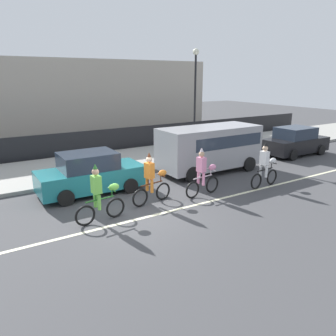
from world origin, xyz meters
name	(u,v)px	position (x,y,z in m)	size (l,w,h in m)	color
ground_plane	(135,213)	(0.00, 0.00, 0.00)	(80.00, 80.00, 0.00)	#424244
road_centre_line	(141,218)	(0.00, -0.50, 0.00)	(36.00, 0.14, 0.01)	beige
sidewalk_curb	(77,168)	(0.00, 6.50, 0.07)	(60.00, 5.00, 0.15)	#9E9B93
fence_line	(60,145)	(0.00, 9.40, 0.70)	(40.00, 0.08, 1.40)	black
building_backdrop	(24,99)	(-0.36, 18.00, 2.86)	(28.00, 8.00, 5.71)	#B2A899
parade_cyclist_lime	(100,196)	(-1.17, -0.01, 0.84)	(1.72, 0.50, 1.92)	black
parade_cyclist_orange	(152,181)	(0.97, 0.50, 0.84)	(1.71, 0.52, 1.92)	black
parade_cyclist_pink	(203,175)	(3.03, 0.17, 0.84)	(1.72, 0.50, 1.92)	black
parade_cyclist_zebra	(265,167)	(5.86, -0.37, 0.84)	(1.72, 0.50, 1.92)	black
parked_van_grey	(211,145)	(5.44, 2.70, 1.28)	(5.00, 2.22, 2.18)	#99999E
parked_car_black	(295,142)	(11.91, 2.79, 0.78)	(4.10, 1.92, 1.64)	black
parked_car_teal	(91,174)	(-0.53, 2.77, 0.78)	(4.10, 1.92, 1.64)	#1E727A
street_lamp_post	(195,85)	(7.27, 6.50, 3.99)	(0.36, 0.36, 5.86)	black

